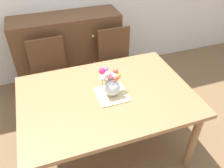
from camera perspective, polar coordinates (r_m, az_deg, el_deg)
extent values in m
plane|color=brown|center=(2.60, -1.13, -15.22)|extent=(12.00, 12.00, 0.00)
cube|color=#9E7047|center=(2.07, -1.37, -3.03)|extent=(1.54, 1.08, 0.04)
cylinder|color=#9E7047|center=(2.32, 19.46, -13.20)|extent=(0.07, 0.07, 0.71)
cylinder|color=#9E7047|center=(2.62, -19.13, -6.11)|extent=(0.07, 0.07, 0.71)
cylinder|color=#9E7047|center=(2.85, 9.08, 0.01)|extent=(0.07, 0.07, 0.71)
cube|color=brown|center=(2.81, -14.71, 1.12)|extent=(0.42, 0.42, 0.04)
cylinder|color=brown|center=(2.82, -9.89, -4.08)|extent=(0.04, 0.04, 0.44)
cylinder|color=brown|center=(2.82, -17.08, -5.57)|extent=(0.04, 0.04, 0.44)
cylinder|color=brown|center=(3.10, -11.20, 0.13)|extent=(0.04, 0.04, 0.44)
cylinder|color=brown|center=(3.10, -17.72, -1.21)|extent=(0.04, 0.04, 0.44)
cube|color=brown|center=(2.85, -15.93, 6.98)|extent=(0.42, 0.04, 0.42)
cube|color=brown|center=(2.95, 1.69, 4.40)|extent=(0.42, 0.42, 0.04)
cylinder|color=brown|center=(3.01, 6.02, -0.56)|extent=(0.04, 0.04, 0.44)
cylinder|color=brown|center=(2.90, -0.47, -2.02)|extent=(0.04, 0.04, 0.44)
cylinder|color=brown|center=(3.28, 3.45, 3.12)|extent=(0.04, 0.04, 0.44)
cylinder|color=brown|center=(3.18, -2.58, 1.91)|extent=(0.04, 0.04, 0.44)
cube|color=brown|center=(2.99, 0.45, 9.98)|extent=(0.42, 0.04, 0.42)
cube|color=brown|center=(3.26, -10.71, 8.07)|extent=(1.40, 0.44, 1.00)
sphere|color=#B7933D|center=(2.90, -16.36, 9.57)|extent=(0.04, 0.04, 0.04)
sphere|color=#B7933D|center=(2.97, -4.70, 11.71)|extent=(0.04, 0.04, 0.04)
sphere|color=#B7933D|center=(3.10, -15.08, 3.06)|extent=(0.04, 0.04, 0.04)
sphere|color=#B7933D|center=(3.17, -4.34, 5.20)|extent=(0.04, 0.04, 0.04)
cube|color=#CCB789|center=(2.05, 0.00, -2.56)|extent=(0.28, 0.28, 0.01)
sphere|color=silver|center=(2.00, 0.00, -0.87)|extent=(0.15, 0.15, 0.15)
sphere|color=#E55B4C|center=(1.98, 0.85, 3.23)|extent=(0.05, 0.05, 0.05)
cylinder|color=#478438|center=(2.00, 0.84, 2.30)|extent=(0.01, 0.01, 0.08)
sphere|color=#EA9EBC|center=(1.92, -1.00, 2.35)|extent=(0.06, 0.06, 0.06)
cylinder|color=#478438|center=(1.95, -0.99, 1.33)|extent=(0.01, 0.01, 0.09)
sphere|color=#D12D66|center=(1.93, -2.52, 3.25)|extent=(0.06, 0.06, 0.06)
cylinder|color=#478438|center=(1.96, -2.47, 1.99)|extent=(0.01, 0.01, 0.10)
sphere|color=white|center=(1.99, 0.72, 2.12)|extent=(0.07, 0.07, 0.07)
cylinder|color=#478438|center=(2.00, 0.72, 1.66)|extent=(0.01, 0.01, 0.04)
sphere|color=#B266C6|center=(2.00, -1.58, 3.66)|extent=(0.05, 0.05, 0.05)
cylinder|color=#478438|center=(2.02, -1.57, 2.73)|extent=(0.01, 0.01, 0.08)
sphere|color=white|center=(1.90, -2.41, 1.41)|extent=(0.05, 0.05, 0.05)
cylinder|color=#478438|center=(1.92, -2.38, 0.55)|extent=(0.01, 0.01, 0.07)
sphere|color=#EFD14C|center=(2.00, 1.20, 2.07)|extent=(0.07, 0.07, 0.07)
cylinder|color=#478438|center=(2.01, 1.20, 1.70)|extent=(0.01, 0.01, 0.03)
sphere|color=#EA9EBC|center=(1.99, -0.31, 1.95)|extent=(0.07, 0.07, 0.07)
cylinder|color=#478438|center=(2.00, -0.31, 1.53)|extent=(0.01, 0.01, 0.04)
sphere|color=#E55B4C|center=(1.94, 0.97, 1.42)|extent=(0.05, 0.05, 0.05)
cylinder|color=#478438|center=(1.95, 0.96, 0.82)|extent=(0.01, 0.01, 0.05)
ellipsoid|color=#478438|center=(1.99, -2.15, 1.00)|extent=(0.07, 0.06, 0.03)
ellipsoid|color=#478438|center=(2.01, -1.04, 2.76)|extent=(0.03, 0.07, 0.04)
ellipsoid|color=#478438|center=(2.00, 0.61, 1.38)|extent=(0.07, 0.07, 0.03)
ellipsoid|color=#478438|center=(2.01, 1.61, 1.65)|extent=(0.07, 0.05, 0.03)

